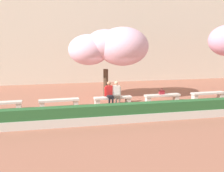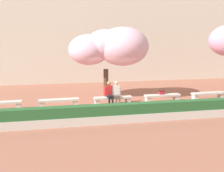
{
  "view_description": "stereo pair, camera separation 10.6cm",
  "coord_description": "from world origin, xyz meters",
  "px_view_note": "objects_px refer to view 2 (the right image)",
  "views": [
    {
      "loc": [
        -2.93,
        -13.47,
        3.5
      ],
      "look_at": [
        0.0,
        0.2,
        1.0
      ],
      "focal_mm": 42.0,
      "sensor_mm": 36.0,
      "label": 1
    },
    {
      "loc": [
        -2.82,
        -13.49,
        3.5
      ],
      "look_at": [
        0.0,
        0.2,
        1.0
      ],
      "focal_mm": 42.0,
      "sensor_mm": 36.0,
      "label": 2
    }
  ],
  "objects_px": {
    "cherry_tree_main": "(110,47)",
    "stone_bench_near_east": "(162,97)",
    "stone_bench_near_west": "(59,102)",
    "person_seated_left": "(109,93)",
    "stone_bench_west_end": "(1,104)",
    "stone_bench_center": "(113,99)",
    "person_seated_right": "(117,92)",
    "handbag": "(162,92)",
    "stone_bench_east_end": "(208,95)"
  },
  "relations": [
    {
      "from": "stone_bench_west_end",
      "to": "person_seated_left",
      "type": "relative_size",
      "value": 1.6
    },
    {
      "from": "stone_bench_near_west",
      "to": "person_seated_left",
      "type": "relative_size",
      "value": 1.6
    },
    {
      "from": "stone_bench_east_end",
      "to": "handbag",
      "type": "distance_m",
      "value": 2.89
    },
    {
      "from": "person_seated_left",
      "to": "stone_bench_west_end",
      "type": "bearing_deg",
      "value": 179.44
    },
    {
      "from": "stone_bench_near_west",
      "to": "person_seated_right",
      "type": "bearing_deg",
      "value": -1.01
    },
    {
      "from": "stone_bench_center",
      "to": "stone_bench_near_east",
      "type": "xyz_separation_m",
      "value": [
        2.85,
        0.0,
        0.0
      ]
    },
    {
      "from": "handbag",
      "to": "cherry_tree_main",
      "type": "distance_m",
      "value": 3.92
    },
    {
      "from": "stone_bench_west_end",
      "to": "person_seated_left",
      "type": "xyz_separation_m",
      "value": [
        5.51,
        -0.05,
        0.39
      ]
    },
    {
      "from": "person_seated_left",
      "to": "person_seated_right",
      "type": "height_order",
      "value": "same"
    },
    {
      "from": "stone_bench_center",
      "to": "stone_bench_near_east",
      "type": "bearing_deg",
      "value": 0.0
    },
    {
      "from": "person_seated_left",
      "to": "stone_bench_near_west",
      "type": "bearing_deg",
      "value": 178.85
    },
    {
      "from": "stone_bench_near_east",
      "to": "person_seated_left",
      "type": "relative_size",
      "value": 1.6
    },
    {
      "from": "person_seated_left",
      "to": "person_seated_right",
      "type": "bearing_deg",
      "value": -0.03
    },
    {
      "from": "stone_bench_near_west",
      "to": "cherry_tree_main",
      "type": "relative_size",
      "value": 0.45
    },
    {
      "from": "stone_bench_east_end",
      "to": "handbag",
      "type": "height_order",
      "value": "handbag"
    },
    {
      "from": "stone_bench_center",
      "to": "cherry_tree_main",
      "type": "distance_m",
      "value": 3.09
    },
    {
      "from": "person_seated_left",
      "to": "cherry_tree_main",
      "type": "xyz_separation_m",
      "value": [
        0.32,
        1.45,
        2.37
      ]
    },
    {
      "from": "stone_bench_near_west",
      "to": "handbag",
      "type": "xyz_separation_m",
      "value": [
        5.67,
        0.02,
        0.27
      ]
    },
    {
      "from": "stone_bench_near_west",
      "to": "handbag",
      "type": "distance_m",
      "value": 5.68
    },
    {
      "from": "stone_bench_near_east",
      "to": "handbag",
      "type": "relative_size",
      "value": 6.09
    },
    {
      "from": "stone_bench_center",
      "to": "stone_bench_east_end",
      "type": "bearing_deg",
      "value": 0.0
    },
    {
      "from": "stone_bench_east_end",
      "to": "person_seated_right",
      "type": "relative_size",
      "value": 1.6
    },
    {
      "from": "cherry_tree_main",
      "to": "person_seated_left",
      "type": "bearing_deg",
      "value": -102.35
    },
    {
      "from": "stone_bench_east_end",
      "to": "stone_bench_near_east",
      "type": "bearing_deg",
      "value": 180.0
    },
    {
      "from": "stone_bench_east_end",
      "to": "person_seated_right",
      "type": "height_order",
      "value": "person_seated_right"
    },
    {
      "from": "handbag",
      "to": "cherry_tree_main",
      "type": "relative_size",
      "value": 0.07
    },
    {
      "from": "stone_bench_west_end",
      "to": "stone_bench_near_west",
      "type": "distance_m",
      "value": 2.85
    },
    {
      "from": "person_seated_right",
      "to": "stone_bench_near_east",
      "type": "bearing_deg",
      "value": 1.16
    },
    {
      "from": "stone_bench_east_end",
      "to": "cherry_tree_main",
      "type": "distance_m",
      "value": 6.38
    },
    {
      "from": "stone_bench_west_end",
      "to": "person_seated_left",
      "type": "bearing_deg",
      "value": -0.56
    },
    {
      "from": "stone_bench_center",
      "to": "person_seated_right",
      "type": "relative_size",
      "value": 1.6
    },
    {
      "from": "stone_bench_center",
      "to": "person_seated_right",
      "type": "bearing_deg",
      "value": -14.98
    },
    {
      "from": "person_seated_left",
      "to": "cherry_tree_main",
      "type": "height_order",
      "value": "cherry_tree_main"
    },
    {
      "from": "stone_bench_center",
      "to": "handbag",
      "type": "distance_m",
      "value": 2.83
    },
    {
      "from": "stone_bench_near_east",
      "to": "handbag",
      "type": "distance_m",
      "value": 0.27
    },
    {
      "from": "stone_bench_west_end",
      "to": "stone_bench_east_end",
      "type": "distance_m",
      "value": 11.4
    },
    {
      "from": "person_seated_right",
      "to": "handbag",
      "type": "distance_m",
      "value": 2.62
    },
    {
      "from": "stone_bench_east_end",
      "to": "person_seated_left",
      "type": "bearing_deg",
      "value": -179.48
    },
    {
      "from": "person_seated_right",
      "to": "handbag",
      "type": "xyz_separation_m",
      "value": [
        2.62,
        0.08,
        -0.12
      ]
    },
    {
      "from": "stone_bench_near_east",
      "to": "cherry_tree_main",
      "type": "bearing_deg",
      "value": 152.84
    },
    {
      "from": "stone_bench_near_west",
      "to": "stone_bench_east_end",
      "type": "bearing_deg",
      "value": 0.0
    },
    {
      "from": "stone_bench_west_end",
      "to": "person_seated_right",
      "type": "height_order",
      "value": "person_seated_right"
    },
    {
      "from": "person_seated_left",
      "to": "stone_bench_near_east",
      "type": "bearing_deg",
      "value": 1.0
    },
    {
      "from": "stone_bench_center",
      "to": "stone_bench_near_east",
      "type": "relative_size",
      "value": 1.0
    },
    {
      "from": "stone_bench_west_end",
      "to": "stone_bench_near_west",
      "type": "xyz_separation_m",
      "value": [
        2.85,
        0.0,
        0.0
      ]
    },
    {
      "from": "cherry_tree_main",
      "to": "stone_bench_near_east",
      "type": "bearing_deg",
      "value": -27.16
    },
    {
      "from": "handbag",
      "to": "cherry_tree_main",
      "type": "height_order",
      "value": "cherry_tree_main"
    },
    {
      "from": "stone_bench_center",
      "to": "stone_bench_east_end",
      "type": "height_order",
      "value": "same"
    },
    {
      "from": "stone_bench_west_end",
      "to": "handbag",
      "type": "bearing_deg",
      "value": 0.17
    },
    {
      "from": "stone_bench_center",
      "to": "stone_bench_near_east",
      "type": "height_order",
      "value": "same"
    }
  ]
}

